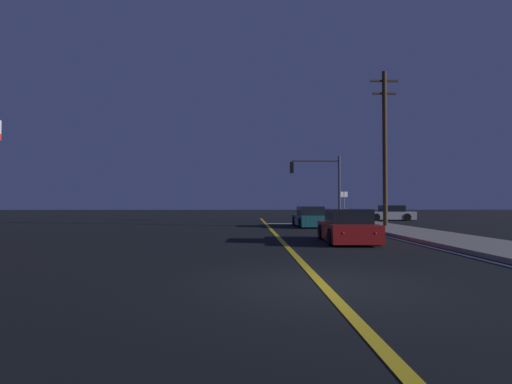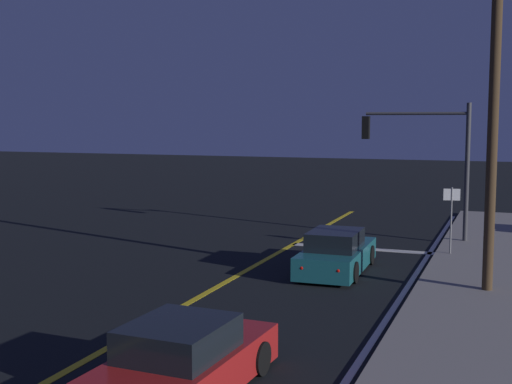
{
  "view_description": "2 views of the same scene",
  "coord_description": "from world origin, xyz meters",
  "px_view_note": "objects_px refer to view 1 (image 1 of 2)",
  "views": [
    {
      "loc": [
        -1.48,
        -7.9,
        1.6
      ],
      "look_at": [
        -0.75,
        21.25,
        2.35
      ],
      "focal_mm": 28.5,
      "sensor_mm": 36.0,
      "label": 1
    },
    {
      "loc": [
        7.82,
        -2.02,
        4.77
      ],
      "look_at": [
        -0.04,
        18.7,
        2.41
      ],
      "focal_mm": 48.06,
      "sensor_mm": 36.0,
      "label": 2
    }
  ],
  "objects_px": {
    "car_parked_curb_teal": "(310,218)",
    "street_sign_corner": "(344,202)",
    "car_side_waiting_red": "(347,228)",
    "traffic_signal_near_right": "(321,178)",
    "utility_pole_right": "(385,146)",
    "car_mid_block_silver": "(389,214)"
  },
  "relations": [
    {
      "from": "car_parked_curb_teal",
      "to": "street_sign_corner",
      "type": "xyz_separation_m",
      "value": [
        3.14,
        3.56,
        1.06
      ]
    },
    {
      "from": "car_side_waiting_red",
      "to": "street_sign_corner",
      "type": "height_order",
      "value": "street_sign_corner"
    },
    {
      "from": "traffic_signal_near_right",
      "to": "utility_pole_right",
      "type": "relative_size",
      "value": 0.55
    },
    {
      "from": "car_mid_block_silver",
      "to": "car_side_waiting_red",
      "type": "xyz_separation_m",
      "value": [
        -8.75,
        -19.73,
        -0.0
      ]
    },
    {
      "from": "car_parked_curb_teal",
      "to": "traffic_signal_near_right",
      "type": "bearing_deg",
      "value": 71.88
    },
    {
      "from": "utility_pole_right",
      "to": "street_sign_corner",
      "type": "xyz_separation_m",
      "value": [
        -1.4,
        4.88,
        -3.51
      ]
    },
    {
      "from": "car_mid_block_silver",
      "to": "utility_pole_right",
      "type": "height_order",
      "value": "utility_pole_right"
    },
    {
      "from": "car_parked_curb_teal",
      "to": "car_side_waiting_red",
      "type": "xyz_separation_m",
      "value": [
        -0.11,
        -10.32,
        -0.0
      ]
    },
    {
      "from": "car_mid_block_silver",
      "to": "utility_pole_right",
      "type": "xyz_separation_m",
      "value": [
        -4.09,
        -10.72,
        4.57
      ]
    },
    {
      "from": "traffic_signal_near_right",
      "to": "car_parked_curb_teal",
      "type": "bearing_deg",
      "value": 73.22
    },
    {
      "from": "traffic_signal_near_right",
      "to": "utility_pole_right",
      "type": "bearing_deg",
      "value": 108.87
    },
    {
      "from": "car_side_waiting_red",
      "to": "car_mid_block_silver",
      "type": "bearing_deg",
      "value": 68.62
    },
    {
      "from": "car_parked_curb_teal",
      "to": "street_sign_corner",
      "type": "height_order",
      "value": "street_sign_corner"
    },
    {
      "from": "traffic_signal_near_right",
      "to": "car_side_waiting_red",
      "type": "bearing_deg",
      "value": 83.06
    },
    {
      "from": "car_side_waiting_red",
      "to": "street_sign_corner",
      "type": "bearing_deg",
      "value": 79.33
    },
    {
      "from": "street_sign_corner",
      "to": "utility_pole_right",
      "type": "bearing_deg",
      "value": -73.99
    },
    {
      "from": "traffic_signal_near_right",
      "to": "utility_pole_right",
      "type": "distance_m",
      "value": 8.26
    },
    {
      "from": "car_parked_curb_teal",
      "to": "traffic_signal_near_right",
      "type": "relative_size",
      "value": 0.83
    },
    {
      "from": "car_side_waiting_red",
      "to": "utility_pole_right",
      "type": "height_order",
      "value": "utility_pole_right"
    },
    {
      "from": "traffic_signal_near_right",
      "to": "utility_pole_right",
      "type": "height_order",
      "value": "utility_pole_right"
    },
    {
      "from": "traffic_signal_near_right",
      "to": "utility_pole_right",
      "type": "xyz_separation_m",
      "value": [
        2.62,
        -7.68,
        1.54
      ]
    },
    {
      "from": "car_mid_block_silver",
      "to": "street_sign_corner",
      "type": "height_order",
      "value": "street_sign_corner"
    }
  ]
}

